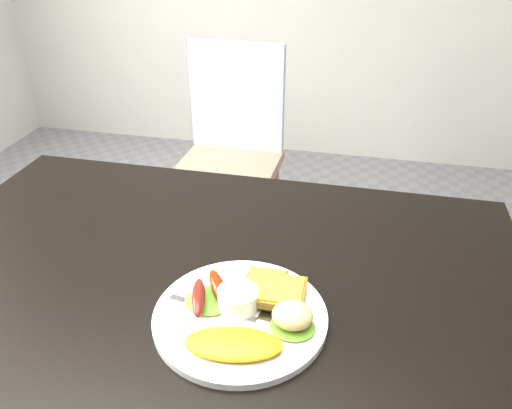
{
  "coord_description": "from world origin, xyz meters",
  "views": [
    {
      "loc": [
        0.25,
        -0.7,
        1.34
      ],
      "look_at": [
        0.09,
        0.02,
        0.9
      ],
      "focal_mm": 35.0,
      "sensor_mm": 36.0,
      "label": 1
    }
  ],
  "objects_px": {
    "dining_chair": "(227,169)",
    "person": "(187,164)",
    "dining_table": "(206,281)",
    "plate": "(240,316)"
  },
  "relations": [
    {
      "from": "dining_table",
      "to": "person",
      "type": "bearing_deg",
      "value": 113.35
    },
    {
      "from": "dining_chair",
      "to": "person",
      "type": "relative_size",
      "value": 0.26
    },
    {
      "from": "person",
      "to": "dining_table",
      "type": "bearing_deg",
      "value": 130.74
    },
    {
      "from": "person",
      "to": "plate",
      "type": "height_order",
      "value": "person"
    },
    {
      "from": "plate",
      "to": "dining_chair",
      "type": "bearing_deg",
      "value": 106.88
    },
    {
      "from": "dining_table",
      "to": "person",
      "type": "relative_size",
      "value": 0.81
    },
    {
      "from": "dining_table",
      "to": "person",
      "type": "xyz_separation_m",
      "value": [
        -0.19,
        0.45,
        0.01
      ]
    },
    {
      "from": "person",
      "to": "dining_chair",
      "type": "bearing_deg",
      "value": -67.62
    },
    {
      "from": "dining_table",
      "to": "dining_chair",
      "type": "relative_size",
      "value": 3.13
    },
    {
      "from": "dining_table",
      "to": "plate",
      "type": "bearing_deg",
      "value": -48.09
    }
  ]
}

